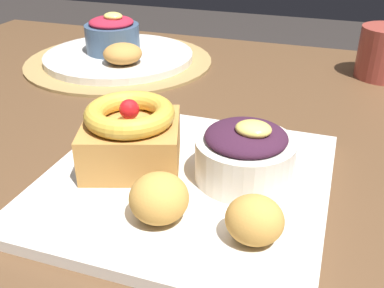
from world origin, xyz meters
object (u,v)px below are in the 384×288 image
(berry_ramekin, at_px, (245,154))
(back_pastry, at_px, (123,54))
(front_plate, at_px, (186,182))
(fritter_middle, at_px, (255,220))
(cake_slice, at_px, (131,135))
(back_ramekin, at_px, (112,34))
(fritter_front, at_px, (159,198))
(back_plate, at_px, (119,56))

(berry_ramekin, bearing_deg, back_pastry, 134.82)
(front_plate, relative_size, back_pastry, 4.32)
(fritter_middle, relative_size, back_pastry, 0.74)
(cake_slice, bearing_deg, back_ramekin, 120.57)
(cake_slice, distance_m, berry_ramekin, 0.12)
(berry_ramekin, bearing_deg, cake_slice, -174.67)
(front_plate, height_order, cake_slice, cake_slice)
(berry_ramekin, xyz_separation_m, back_pastry, (-0.27, 0.27, -0.01))
(fritter_front, relative_size, back_ramekin, 0.55)
(cake_slice, height_order, berry_ramekin, cake_slice)
(front_plate, height_order, fritter_middle, fritter_middle)
(back_plate, bearing_deg, back_pastry, -55.30)
(cake_slice, height_order, back_plate, cake_slice)
(front_plate, height_order, back_plate, back_plate)
(fritter_front, relative_size, back_pastry, 0.81)
(fritter_middle, height_order, back_plate, fritter_middle)
(berry_ramekin, bearing_deg, fritter_front, -122.17)
(fritter_middle, bearing_deg, berry_ramekin, 107.80)
(back_pastry, bearing_deg, back_ramekin, 130.66)
(fritter_front, bearing_deg, back_plate, 121.36)
(cake_slice, bearing_deg, fritter_middle, -28.12)
(back_plate, relative_size, back_pastry, 4.08)
(cake_slice, relative_size, back_pastry, 1.88)
(back_plate, relative_size, back_ramekin, 2.77)
(fritter_middle, bearing_deg, back_plate, 129.07)
(fritter_front, distance_m, fritter_middle, 0.08)
(fritter_middle, xyz_separation_m, back_plate, (-0.33, 0.41, -0.02))
(front_plate, distance_m, back_pastry, 0.36)
(back_ramekin, height_order, back_pastry, back_ramekin)
(back_plate, bearing_deg, cake_slice, -60.66)
(fritter_middle, bearing_deg, cake_slice, 151.88)
(berry_ramekin, bearing_deg, back_ramekin, 134.17)
(fritter_front, height_order, back_plate, fritter_front)
(front_plate, relative_size, back_ramekin, 2.93)
(fritter_middle, bearing_deg, back_ramekin, 129.75)
(cake_slice, xyz_separation_m, berry_ramekin, (0.12, 0.01, -0.01))
(berry_ramekin, distance_m, back_pastry, 0.38)
(berry_ramekin, relative_size, back_ramekin, 1.03)
(cake_slice, bearing_deg, front_plate, -6.34)
(back_ramekin, bearing_deg, front_plate, -52.83)
(fritter_front, distance_m, back_plate, 0.48)
(fritter_front, relative_size, fritter_middle, 1.09)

